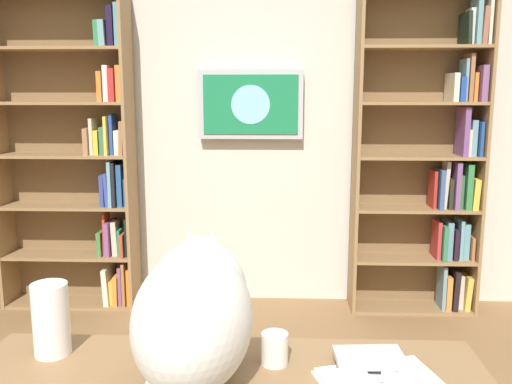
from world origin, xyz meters
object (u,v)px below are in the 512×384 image
cat (195,309)px  coffee_mug (275,349)px  paper_towel_roll (51,319)px  desk_book_stack (368,360)px  open_binder (381,382)px  bookshelf_right (82,160)px  bookshelf_left (432,163)px  wall_mounted_tv (251,104)px

cat → coffee_mug: bearing=-161.4°
paper_towel_roll → coffee_mug: size_ratio=2.36×
desk_book_stack → open_binder: bearing=100.9°
bookshelf_right → cat: bearing=116.1°
paper_towel_roll → open_binder: bearing=171.4°
open_binder → desk_book_stack: desk_book_stack is taller
bookshelf_left → paper_towel_roll: (1.75, 2.21, -0.21)m
paper_towel_roll → desk_book_stack: (-0.96, 0.05, -0.09)m
desk_book_stack → bookshelf_right: bearing=-54.1°
bookshelf_left → desk_book_stack: size_ratio=10.49×
bookshelf_right → paper_towel_roll: (-0.68, 2.22, -0.22)m
paper_towel_roll → cat: bearing=166.3°
open_binder → desk_book_stack: 0.10m
wall_mounted_tv → coffee_mug: size_ratio=7.54×
desk_book_stack → wall_mounted_tv: bearing=-79.0°
wall_mounted_tv → paper_towel_roll: bearing=77.6°
wall_mounted_tv → open_binder: 2.59m
wall_mounted_tv → coffee_mug: (-0.18, 2.33, -0.67)m
open_binder → desk_book_stack: bearing=-79.1°
bookshelf_left → paper_towel_roll: bearing=51.6°
bookshelf_left → cat: bookshelf_left is taller
cat → coffee_mug: 0.28m
wall_mounted_tv → open_binder: wall_mounted_tv is taller
cat → desk_book_stack: cat is taller
desk_book_stack → coffee_mug: bearing=-1.9°
bookshelf_left → open_binder: bookshelf_left is taller
bookshelf_right → open_binder: bookshelf_right is taller
open_binder → coffee_mug: (0.29, -0.11, 0.04)m
open_binder → bookshelf_left: bearing=-108.1°
coffee_mug → desk_book_stack: (-0.27, 0.01, -0.03)m
open_binder → paper_towel_roll: bearing=-8.6°
wall_mounted_tv → cat: bearing=89.0°
bookshelf_right → cat: size_ratio=3.33×
cat → desk_book_stack: size_ratio=3.14×
cat → open_binder: bearing=176.2°
bookshelf_left → paper_towel_roll: bookshelf_left is taller
open_binder → coffee_mug: 0.32m
wall_mounted_tv → cat: wall_mounted_tv is taller
wall_mounted_tv → paper_towel_roll: wall_mounted_tv is taller
cat → paper_towel_roll: (0.46, -0.11, -0.09)m
bookshelf_right → open_binder: 2.90m
open_binder → bookshelf_right: bearing=-55.0°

